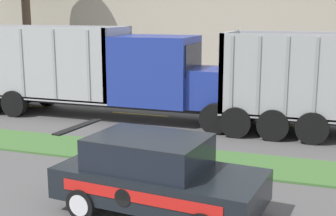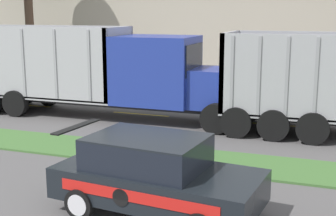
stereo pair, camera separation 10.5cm
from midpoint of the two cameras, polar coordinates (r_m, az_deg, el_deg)
grass_verge at (r=14.29m, az=-10.48°, el=-4.76°), size 120.00×1.94×0.06m
centre_line_3 at (r=21.36m, az=-17.09°, el=0.31°), size 2.40×0.14×0.01m
centre_line_4 at (r=18.72m, az=-3.61°, el=-0.75°), size 2.40×0.14×0.01m
centre_line_5 at (r=17.40m, az=13.03°, el=-1.99°), size 2.40×0.14×0.01m
dump_truck_lead at (r=17.83m, az=-5.92°, el=3.89°), size 12.20×2.59×3.47m
rally_car at (r=9.50m, az=-1.75°, el=-8.08°), size 4.29×2.32×1.62m
store_building_backdrop at (r=42.66m, az=2.81°, el=10.40°), size 41.11×12.10×6.17m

